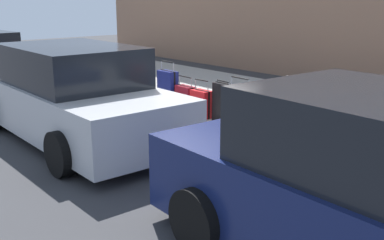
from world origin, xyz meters
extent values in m
plane|color=#333335|center=(0.00, 0.00, 0.00)|extent=(40.00, 40.00, 0.00)
cube|color=#9E9B93|center=(0.00, -2.50, 0.07)|extent=(18.00, 5.00, 0.14)
cube|color=red|center=(-3.62, -0.79, 0.52)|extent=(0.37, 0.23, 0.77)
cube|color=black|center=(-3.62, -0.79, 0.52)|extent=(0.37, 0.05, 0.78)
cylinder|color=gray|center=(-3.47, -0.80, 0.93)|extent=(0.02, 0.02, 0.04)
cylinder|color=black|center=(-3.62, -0.79, 0.95)|extent=(0.30, 0.04, 0.02)
cylinder|color=black|center=(-3.78, -0.79, 0.16)|extent=(0.04, 0.02, 0.04)
cylinder|color=black|center=(-3.47, -0.80, 0.16)|extent=(0.04, 0.02, 0.04)
cube|color=maroon|center=(-3.15, -0.80, 0.48)|extent=(0.41, 0.19, 0.67)
cube|color=black|center=(-3.15, -0.80, 0.48)|extent=(0.42, 0.04, 0.69)
cylinder|color=gray|center=(-3.33, -0.80, 0.83)|extent=(0.02, 0.02, 0.04)
cylinder|color=gray|center=(-2.98, -0.80, 0.83)|extent=(0.02, 0.02, 0.04)
cylinder|color=black|center=(-3.15, -0.80, 0.85)|extent=(0.35, 0.03, 0.02)
cylinder|color=black|center=(-3.33, -0.80, 0.16)|extent=(0.04, 0.02, 0.04)
cylinder|color=black|center=(-2.97, -0.80, 0.16)|extent=(0.04, 0.02, 0.04)
cube|color=navy|center=(-2.68, -0.74, 0.51)|extent=(0.36, 0.23, 0.75)
cube|color=black|center=(-2.68, -0.74, 0.51)|extent=(0.36, 0.06, 0.76)
cylinder|color=gray|center=(-2.83, -0.73, 1.01)|extent=(0.02, 0.02, 0.25)
cylinder|color=gray|center=(-2.54, -0.75, 1.01)|extent=(0.02, 0.02, 0.25)
cylinder|color=black|center=(-2.68, -0.74, 1.14)|extent=(0.29, 0.04, 0.02)
cylinder|color=black|center=(-2.83, -0.73, 0.16)|extent=(0.05, 0.02, 0.04)
cylinder|color=black|center=(-2.53, -0.75, 0.16)|extent=(0.05, 0.02, 0.04)
cube|color=#0F606B|center=(-2.21, -0.84, 0.50)|extent=(0.44, 0.22, 0.72)
cube|color=black|center=(-2.21, -0.84, 0.50)|extent=(0.44, 0.07, 0.73)
cylinder|color=gray|center=(-2.39, -0.83, 1.02)|extent=(0.02, 0.02, 0.31)
cylinder|color=gray|center=(-2.02, -0.85, 1.02)|extent=(0.02, 0.02, 0.31)
cylinder|color=black|center=(-2.21, -0.84, 1.17)|extent=(0.37, 0.05, 0.02)
cylinder|color=black|center=(-2.40, -0.83, 0.16)|extent=(0.05, 0.02, 0.04)
cylinder|color=black|center=(-2.02, -0.85, 0.16)|extent=(0.05, 0.02, 0.04)
cube|color=#59601E|center=(-1.68, -0.83, 0.39)|extent=(0.45, 0.20, 0.51)
cube|color=black|center=(-1.68, -0.83, 0.39)|extent=(0.46, 0.05, 0.52)
cylinder|color=gray|center=(-1.87, -0.83, 0.67)|extent=(0.02, 0.02, 0.04)
cylinder|color=gray|center=(-1.49, -0.84, 0.67)|extent=(0.02, 0.02, 0.04)
cylinder|color=black|center=(-1.68, -0.83, 0.69)|extent=(0.39, 0.03, 0.02)
cylinder|color=black|center=(-1.88, -0.83, 0.16)|extent=(0.04, 0.02, 0.04)
cylinder|color=black|center=(-1.48, -0.84, 0.16)|extent=(0.04, 0.02, 0.04)
cube|color=#9EA0A8|center=(-1.12, -0.75, 0.47)|extent=(0.52, 0.28, 0.67)
cube|color=black|center=(-1.12, -0.75, 0.47)|extent=(0.51, 0.09, 0.68)
cylinder|color=gray|center=(-1.34, -0.73, 0.92)|extent=(0.02, 0.02, 0.23)
cylinder|color=gray|center=(-0.90, -0.77, 0.92)|extent=(0.02, 0.02, 0.23)
cylinder|color=black|center=(-1.12, -0.75, 1.04)|extent=(0.44, 0.06, 0.02)
cylinder|color=black|center=(-1.34, -0.73, 0.16)|extent=(0.05, 0.02, 0.04)
cylinder|color=black|center=(-0.90, -0.77, 0.16)|extent=(0.05, 0.02, 0.04)
cube|color=black|center=(-0.59, -0.87, 0.50)|extent=(0.40, 0.22, 0.72)
cube|color=black|center=(-0.59, -0.87, 0.50)|extent=(0.39, 0.06, 0.73)
cylinder|color=gray|center=(-0.75, -0.86, 0.88)|extent=(0.02, 0.02, 0.04)
cylinder|color=gray|center=(-0.43, -0.88, 0.88)|extent=(0.02, 0.02, 0.04)
cylinder|color=black|center=(-0.59, -0.87, 0.90)|extent=(0.33, 0.04, 0.02)
cylinder|color=black|center=(-0.76, -0.86, 0.16)|extent=(0.05, 0.02, 0.04)
cylinder|color=black|center=(-0.42, -0.88, 0.16)|extent=(0.05, 0.02, 0.04)
cube|color=red|center=(-0.11, -0.78, 0.40)|extent=(0.41, 0.24, 0.52)
cube|color=black|center=(-0.11, -0.78, 0.40)|extent=(0.42, 0.05, 0.53)
cylinder|color=gray|center=(-0.28, -0.78, 0.76)|extent=(0.02, 0.02, 0.20)
cylinder|color=gray|center=(0.07, -0.78, 0.76)|extent=(0.02, 0.02, 0.20)
cylinder|color=black|center=(-0.11, -0.78, 0.86)|extent=(0.35, 0.03, 0.02)
cylinder|color=black|center=(-0.29, -0.78, 0.16)|extent=(0.04, 0.02, 0.04)
cylinder|color=black|center=(0.08, -0.78, 0.16)|extent=(0.04, 0.02, 0.04)
cube|color=maroon|center=(0.42, -0.82, 0.40)|extent=(0.47, 0.23, 0.53)
cube|color=black|center=(0.42, -0.82, 0.40)|extent=(0.47, 0.06, 0.54)
cylinder|color=gray|center=(0.22, -0.81, 0.76)|extent=(0.02, 0.02, 0.19)
cylinder|color=gray|center=(0.62, -0.83, 0.76)|extent=(0.02, 0.02, 0.19)
cylinder|color=black|center=(0.42, -0.82, 0.86)|extent=(0.40, 0.05, 0.02)
cylinder|color=black|center=(0.21, -0.81, 0.16)|extent=(0.05, 0.02, 0.04)
cylinder|color=black|center=(0.62, -0.83, 0.16)|extent=(0.05, 0.02, 0.04)
cube|color=navy|center=(0.97, -0.81, 0.52)|extent=(0.48, 0.22, 0.77)
cube|color=black|center=(0.97, -0.81, 0.52)|extent=(0.49, 0.05, 0.78)
cylinder|color=gray|center=(0.76, -0.80, 1.01)|extent=(0.02, 0.02, 0.19)
cylinder|color=gray|center=(1.18, -0.81, 1.01)|extent=(0.02, 0.02, 0.19)
cylinder|color=black|center=(0.97, -0.81, 1.10)|extent=(0.42, 0.04, 0.02)
cylinder|color=black|center=(0.76, -0.80, 0.16)|extent=(0.04, 0.02, 0.04)
cylinder|color=black|center=(1.19, -0.81, 0.16)|extent=(0.04, 0.02, 0.04)
cylinder|color=red|center=(1.68, -0.81, 0.48)|extent=(0.20, 0.20, 0.67)
sphere|color=red|center=(1.68, -0.81, 0.86)|extent=(0.21, 0.21, 0.21)
cylinder|color=red|center=(1.83, -0.81, 0.51)|extent=(0.09, 0.10, 0.09)
cylinder|color=red|center=(1.53, -0.81, 0.51)|extent=(0.09, 0.10, 0.09)
cylinder|color=brown|center=(2.35, -0.66, 0.51)|extent=(0.16, 0.16, 0.74)
cube|color=#141E4C|center=(-4.93, 1.51, 0.58)|extent=(4.48, 1.96, 0.81)
cylinder|color=black|center=(-3.53, 2.34, 0.32)|extent=(0.65, 0.25, 0.64)
cylinder|color=black|center=(-3.61, 0.55, 0.32)|extent=(0.65, 0.25, 0.64)
cube|color=#B2B5BA|center=(0.61, 1.51, 0.57)|extent=(4.81, 1.92, 0.79)
cube|color=black|center=(0.61, 1.51, 1.28)|extent=(2.52, 1.73, 0.64)
cylinder|color=black|center=(2.07, 0.56, 0.32)|extent=(0.64, 0.23, 0.64)
cylinder|color=black|center=(-0.86, 2.46, 0.32)|extent=(0.64, 0.23, 0.64)
cylinder|color=black|center=(-0.89, 0.61, 0.32)|extent=(0.64, 0.23, 0.64)
cylinder|color=black|center=(4.72, 0.56, 0.32)|extent=(0.65, 0.25, 0.64)
camera|label=1|loc=(-6.58, 5.03, 2.38)|focal=43.76mm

